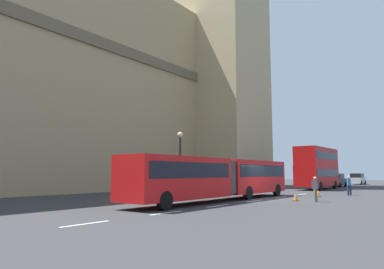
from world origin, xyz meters
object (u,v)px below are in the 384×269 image
Objects in this scene: double_decker_bus at (317,166)px; sedan_trailing at (358,179)px; traffic_cone_middle at (318,193)px; sedan_lead at (336,180)px; articulated_bus at (219,176)px; traffic_cone_west at (296,197)px; street_lamp at (180,159)px; pedestrian_near_cones at (315,188)px; pedestrian_by_kerb at (349,185)px.

double_decker_bus is 21.60m from sedan_trailing.
sedan_lead is at bearing 11.32° from traffic_cone_middle.
articulated_bus is 5.49m from traffic_cone_west.
traffic_cone_middle is at bearing -49.32° from street_lamp.
double_decker_bus is 5.33× the size of pedestrian_near_cones.
sedan_trailing reaches higher than traffic_cone_west.
street_lamp is at bearing 130.68° from traffic_cone_middle.
traffic_cone_middle is at bearing 1.84° from traffic_cone_west.
sedan_lead reaches higher than traffic_cone_west.
sedan_lead and sedan_trailing have the same top height.
articulated_bus is 6.54m from pedestrian_near_cones.
traffic_cone_west is 0.34× the size of pedestrian_by_kerb.
pedestrian_near_cones is (3.23, -5.62, -0.83)m from articulated_bus.
pedestrian_by_kerb is (8.76, -1.45, 0.63)m from traffic_cone_west.
articulated_bus is 10.17× the size of pedestrian_near_cones.
street_lamp is 3.12× the size of pedestrian_near_cones.
street_lamp reaches higher than pedestrian_by_kerb.
double_decker_bus is 11.31m from pedestrian_by_kerb.
double_decker_bus is (21.46, 0.00, 0.96)m from articulated_bus.
double_decker_bus is 15.52× the size of traffic_cone_middle.
sedan_trailing reaches higher than pedestrian_by_kerb.
pedestrian_by_kerb is (-31.11, -5.95, -0.00)m from sedan_trailing.
sedan_trailing is 40.12m from traffic_cone_west.
pedestrian_by_kerb is (3.34, -1.63, 0.63)m from traffic_cone_middle.
articulated_bus is 3.26× the size of street_lamp.
traffic_cone_west is (3.12, -4.28, -1.46)m from articulated_bus.
double_decker_bus reaches higher than pedestrian_near_cones.
articulated_bus is at bearing 154.25° from pedestrian_by_kerb.
pedestrian_near_cones is at bearing -171.64° from sedan_trailing.
sedan_trailing is (42.99, 0.22, -0.83)m from articulated_bus.
sedan_trailing is 0.83× the size of street_lamp.
traffic_cone_middle is at bearing 15.97° from pedestrian_near_cones.
traffic_cone_west is (-39.86, -4.49, -0.63)m from sedan_trailing.
sedan_trailing is at bearing 8.36° from pedestrian_near_cones.
sedan_lead is 2.60× the size of pedestrian_near_cones.
sedan_trailing is 34.72m from traffic_cone_middle.
sedan_lead is 7.59× the size of traffic_cone_middle.
double_decker_bus reaches higher than traffic_cone_west.
traffic_cone_west is at bearing -77.28° from street_lamp.
pedestrian_by_kerb is at bearing -149.11° from double_decker_bus.
pedestrian_near_cones is at bearing -85.35° from traffic_cone_west.
sedan_lead is 29.68m from street_lamp.
double_decker_bus is 18.98m from traffic_cone_west.
traffic_cone_west and traffic_cone_middle have the same top height.
sedan_lead is 0.83× the size of street_lamp.
street_lamp reaches higher than articulated_bus.
double_decker_bus is 9.16m from sedan_lead.
sedan_trailing is at bearing 0.57° from double_decker_bus.
sedan_lead is 12.55m from sedan_trailing.
sedan_lead is 2.60× the size of pedestrian_by_kerb.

